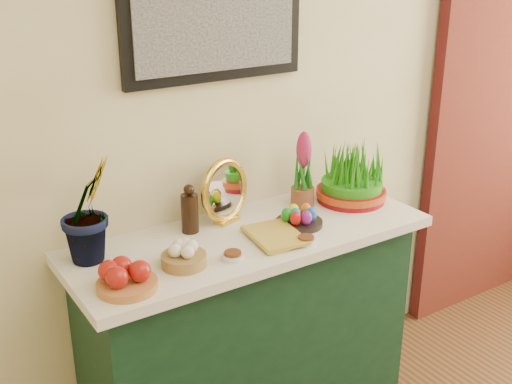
% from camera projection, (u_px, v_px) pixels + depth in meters
% --- Properties ---
extents(sideboard, '(1.30, 0.45, 0.85)m').
position_uv_depth(sideboard, '(249.00, 336.00, 2.60)').
color(sideboard, '#12321D').
rests_on(sideboard, ground).
extents(tablecloth, '(1.40, 0.55, 0.04)m').
position_uv_depth(tablecloth, '(249.00, 237.00, 2.44)').
color(tablecloth, white).
rests_on(tablecloth, sideboard).
extents(hyacinth_green, '(0.31, 0.29, 0.49)m').
position_uv_depth(hyacinth_green, '(87.00, 193.00, 2.14)').
color(hyacinth_green, '#1A6718').
rests_on(hyacinth_green, tablecloth).
extents(apple_bowl, '(0.23, 0.23, 0.10)m').
position_uv_depth(apple_bowl, '(127.00, 277.00, 2.02)').
color(apple_bowl, '#AF6732').
rests_on(apple_bowl, tablecloth).
extents(garlic_basket, '(0.16, 0.16, 0.09)m').
position_uv_depth(garlic_basket, '(184.00, 256.00, 2.17)').
color(garlic_basket, olive).
rests_on(garlic_basket, tablecloth).
extents(vinegar_cruet, '(0.07, 0.07, 0.19)m').
position_uv_depth(vinegar_cruet, '(190.00, 211.00, 2.41)').
color(vinegar_cruet, black).
rests_on(vinegar_cruet, tablecloth).
extents(mirror, '(0.26, 0.14, 0.26)m').
position_uv_depth(mirror, '(225.00, 191.00, 2.49)').
color(mirror, gold).
rests_on(mirror, tablecloth).
extents(book, '(0.19, 0.26, 0.03)m').
position_uv_depth(book, '(253.00, 240.00, 2.33)').
color(book, gold).
rests_on(book, tablecloth).
extents(spice_dish_left, '(0.07, 0.07, 0.03)m').
position_uv_depth(spice_dish_left, '(233.00, 256.00, 2.22)').
color(spice_dish_left, silver).
rests_on(spice_dish_left, tablecloth).
extents(spice_dish_right, '(0.07, 0.07, 0.03)m').
position_uv_depth(spice_dish_right, '(306.00, 240.00, 2.33)').
color(spice_dish_right, silver).
rests_on(spice_dish_right, tablecloth).
extents(egg_plate, '(0.24, 0.24, 0.08)m').
position_uv_depth(egg_plate, '(299.00, 218.00, 2.48)').
color(egg_plate, black).
rests_on(egg_plate, tablecloth).
extents(hyacinth_pink, '(0.10, 0.10, 0.32)m').
position_uv_depth(hyacinth_pink, '(303.00, 173.00, 2.62)').
color(hyacinth_pink, brown).
rests_on(hyacinth_pink, tablecloth).
extents(wheatgrass_sabzeh, '(0.30, 0.30, 0.24)m').
position_uv_depth(wheatgrass_sabzeh, '(352.00, 177.00, 2.69)').
color(wheatgrass_sabzeh, maroon).
rests_on(wheatgrass_sabzeh, tablecloth).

